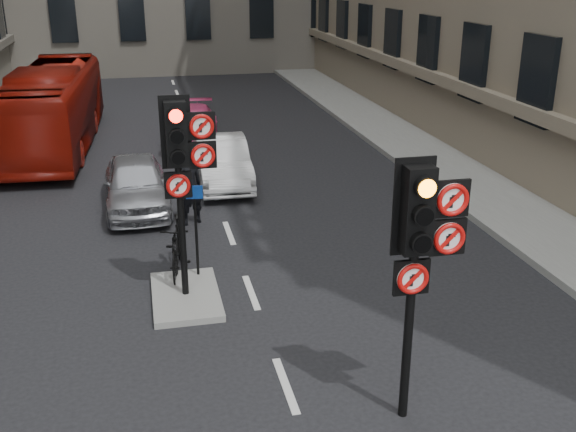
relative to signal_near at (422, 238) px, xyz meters
name	(u,v)px	position (x,y,z in m)	size (l,w,h in m)	color
pavement_right	(448,163)	(5.71, 11.01, -2.50)	(3.00, 50.00, 0.16)	gray
centre_island	(186,296)	(-2.69, 4.01, -2.52)	(1.20, 2.00, 0.12)	gray
signal_near	(422,238)	(0.00, 0.00, 0.00)	(0.91, 0.40, 3.58)	black
signal_far	(183,155)	(-2.60, 4.00, 0.12)	(0.91, 0.40, 3.58)	black
car_silver	(136,184)	(-3.47, 9.14, -1.94)	(1.53, 3.80, 1.29)	#96979D
car_white	(222,161)	(-1.15, 10.70, -1.95)	(1.35, 3.87, 1.27)	silver
car_pink	(192,126)	(-1.60, 15.18, -1.97)	(1.71, 4.22, 1.22)	#C63A6F
bus_red	(53,108)	(-5.99, 15.75, -1.26)	(2.22, 9.49, 2.64)	maroon
motorcycle	(177,247)	(-2.74, 5.18, -2.03)	(0.52, 1.83, 1.10)	black
motorcyclist	(189,186)	(-2.27, 7.80, -1.66)	(0.67, 0.44, 1.84)	black
info_sign	(196,218)	(-2.39, 4.74, -1.30)	(0.31, 0.11, 1.80)	black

